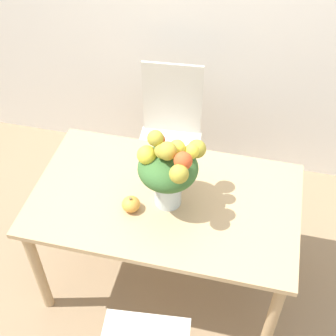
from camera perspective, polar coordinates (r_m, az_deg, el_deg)
name	(u,v)px	position (r m, az deg, el deg)	size (l,w,h in m)	color
ground_plane	(166,275)	(3.06, -0.28, -12.86)	(12.00, 12.00, 0.00)	#8E7556
dining_table	(165,210)	(2.54, -0.33, -5.10)	(1.41, 0.83, 0.74)	tan
flower_vase	(169,169)	(2.27, 0.12, -0.13)	(0.31, 0.36, 0.46)	silver
pumpkin	(131,204)	(2.40, -4.54, -4.41)	(0.09, 0.09, 0.09)	gold
dining_chair_near_window	(170,136)	(3.18, 0.19, 3.94)	(0.45, 0.45, 1.00)	silver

